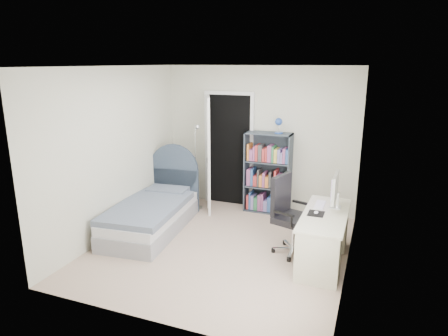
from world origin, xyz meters
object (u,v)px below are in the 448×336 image
(nightstand, at_px, (183,182))
(office_chair, at_px, (289,211))
(desk, at_px, (324,235))
(bookcase, at_px, (268,176))
(bed, at_px, (153,212))
(floor_lamp, at_px, (197,175))

(nightstand, relative_size, office_chair, 0.52)
(desk, distance_m, office_chair, 0.56)
(bookcase, bearing_deg, nightstand, -179.46)
(nightstand, xyz_separation_m, desk, (2.81, -1.49, 0.01))
(bed, xyz_separation_m, bookcase, (1.47, 1.39, 0.37))
(nightstand, height_order, bookcase, bookcase)
(bookcase, bearing_deg, office_chair, -64.48)
(office_chair, bearing_deg, desk, -13.31)
(bed, bearing_deg, floor_lamp, 75.32)
(nightstand, bearing_deg, floor_lamp, -36.91)
(nightstand, xyz_separation_m, floor_lamp, (0.45, -0.34, 0.26))
(floor_lamp, xyz_separation_m, office_chair, (1.86, -1.04, -0.03))
(nightstand, relative_size, floor_lamp, 0.36)
(bed, bearing_deg, nightstand, 97.32)
(desk, relative_size, office_chair, 1.28)
(nightstand, height_order, desk, desk)
(nightstand, distance_m, desk, 3.18)
(office_chair, bearing_deg, bookcase, 115.52)
(floor_lamp, bearing_deg, office_chair, -29.13)
(desk, bearing_deg, floor_lamp, 153.93)
(floor_lamp, relative_size, bookcase, 0.92)
(floor_lamp, height_order, bookcase, bookcase)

